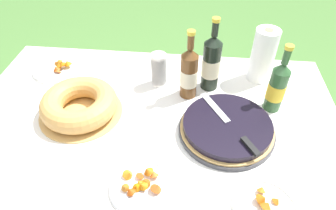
# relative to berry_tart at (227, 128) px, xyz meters

# --- Properties ---
(garden_table) EXTENTS (1.59, 1.08, 0.72)m
(garden_table) POSITION_rel_berry_tart_xyz_m (-0.31, 0.01, -0.10)
(garden_table) COLOR brown
(garden_table) RESTS_ON ground_plane
(tablecloth) EXTENTS (1.60, 1.09, 0.10)m
(tablecloth) POSITION_rel_berry_tart_xyz_m (-0.31, 0.01, -0.04)
(tablecloth) COLOR white
(tablecloth) RESTS_ON garden_table
(berry_tart) EXTENTS (0.38, 0.38, 0.06)m
(berry_tart) POSITION_rel_berry_tart_xyz_m (0.00, 0.00, 0.00)
(berry_tart) COLOR #38383D
(berry_tart) RESTS_ON tablecloth
(serving_knife) EXTENTS (0.22, 0.33, 0.01)m
(serving_knife) POSITION_rel_berry_tart_xyz_m (0.02, -0.02, 0.04)
(serving_knife) COLOR silver
(serving_knife) RESTS_ON berry_tart
(bundt_cake) EXTENTS (0.35, 0.35, 0.10)m
(bundt_cake) POSITION_rel_berry_tart_xyz_m (-0.62, 0.05, 0.02)
(bundt_cake) COLOR tan
(bundt_cake) RESTS_ON tablecloth
(cup_stack) EXTENTS (0.07, 0.07, 0.16)m
(cup_stack) POSITION_rel_berry_tart_xyz_m (-0.30, 0.29, 0.05)
(cup_stack) COLOR white
(cup_stack) RESTS_ON tablecloth
(cider_bottle_green) EXTENTS (0.08, 0.08, 0.31)m
(cider_bottle_green) POSITION_rel_berry_tart_xyz_m (0.20, 0.17, 0.09)
(cider_bottle_green) COLOR #2D562D
(cider_bottle_green) RESTS_ON tablecloth
(cider_bottle_amber) EXTENTS (0.08, 0.08, 0.32)m
(cider_bottle_amber) POSITION_rel_berry_tart_xyz_m (-0.17, 0.22, 0.09)
(cider_bottle_amber) COLOR brown
(cider_bottle_amber) RESTS_ON tablecloth
(juice_bottle_red) EXTENTS (0.08, 0.08, 0.35)m
(juice_bottle_red) POSITION_rel_berry_tart_xyz_m (-0.07, 0.30, 0.11)
(juice_bottle_red) COLOR black
(juice_bottle_red) RESTS_ON tablecloth
(snack_plate_near) EXTENTS (0.22, 0.22, 0.05)m
(snack_plate_near) POSITION_rel_berry_tart_xyz_m (-0.30, -0.29, -0.02)
(snack_plate_near) COLOR white
(snack_plate_near) RESTS_ON tablecloth
(snack_plate_right) EXTENTS (0.24, 0.24, 0.06)m
(snack_plate_right) POSITION_rel_berry_tart_xyz_m (-0.84, 0.35, -0.02)
(snack_plate_right) COLOR white
(snack_plate_right) RESTS_ON tablecloth
(snack_plate_far) EXTENTS (0.21, 0.21, 0.05)m
(snack_plate_far) POSITION_rel_berry_tart_xyz_m (0.11, -0.32, -0.02)
(snack_plate_far) COLOR white
(snack_plate_far) RESTS_ON tablecloth
(paper_towel_roll) EXTENTS (0.11, 0.11, 0.26)m
(paper_towel_roll) POSITION_rel_berry_tart_xyz_m (0.17, 0.39, 0.10)
(paper_towel_roll) COLOR white
(paper_towel_roll) RESTS_ON tablecloth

